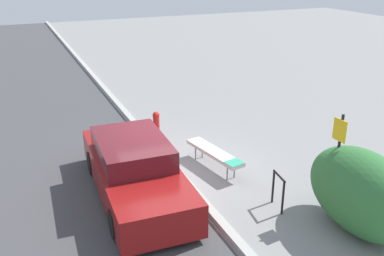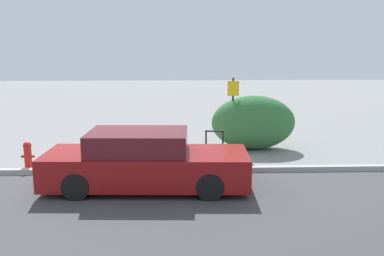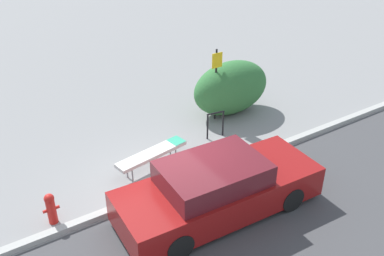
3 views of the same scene
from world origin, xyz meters
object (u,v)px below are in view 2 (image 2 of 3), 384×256
at_px(bench, 135,147).
at_px(parked_car_near, 145,162).
at_px(fire_hydrant, 28,155).
at_px(bike_rack, 214,141).
at_px(sign_post, 233,107).

height_order(bench, parked_car_near, parked_car_near).
xyz_separation_m(bench, parked_car_near, (0.43, -2.29, 0.18)).
relative_size(fire_hydrant, parked_car_near, 0.16).
bearing_deg(bike_rack, sign_post, 54.83).
xyz_separation_m(bench, bike_rack, (2.29, 0.42, 0.05)).
bearing_deg(fire_hydrant, sign_post, 18.92).
xyz_separation_m(bike_rack, parked_car_near, (-1.86, -2.71, 0.13)).
bearing_deg(fire_hydrant, bench, 12.66).
distance_m(bike_rack, sign_post, 1.44).
xyz_separation_m(sign_post, parked_car_near, (-2.51, -3.63, -0.75)).
height_order(bike_rack, fire_hydrant, bike_rack).
bearing_deg(parked_car_near, sign_post, 57.93).
bearing_deg(fire_hydrant, bike_rack, 11.60).
height_order(sign_post, fire_hydrant, sign_post).
relative_size(bench, sign_post, 0.90).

